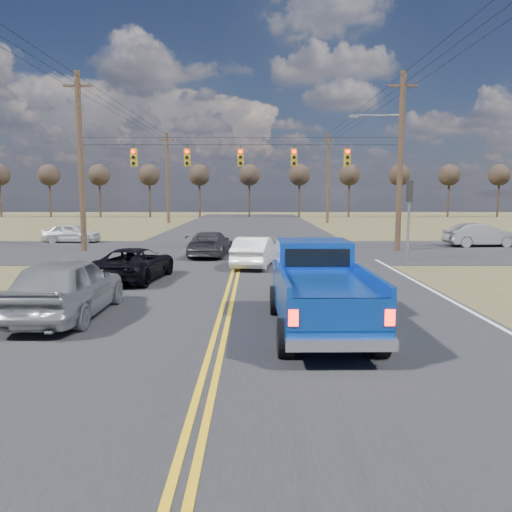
{
  "coord_description": "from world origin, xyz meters",
  "views": [
    {
      "loc": [
        0.82,
        -10.48,
        3.26
      ],
      "look_at": [
        0.84,
        3.65,
        1.5
      ],
      "focal_mm": 35.0,
      "sensor_mm": 36.0,
      "label": 1
    }
  ],
  "objects_px": {
    "silver_suv": "(67,287)",
    "black_suv": "(135,264)",
    "white_car_queue": "(255,252)",
    "cross_car_east_near": "(481,235)",
    "dgrey_car_queue": "(210,244)",
    "pickup_truck": "(319,289)",
    "cross_car_west": "(72,233)"
  },
  "relations": [
    {
      "from": "white_car_queue",
      "to": "dgrey_car_queue",
      "type": "height_order",
      "value": "white_car_queue"
    },
    {
      "from": "cross_car_west",
      "to": "cross_car_east_near",
      "type": "xyz_separation_m",
      "value": [
        26.42,
        -2.62,
        0.08
      ]
    },
    {
      "from": "pickup_truck",
      "to": "black_suv",
      "type": "height_order",
      "value": "pickup_truck"
    },
    {
      "from": "cross_car_east_near",
      "to": "silver_suv",
      "type": "bearing_deg",
      "value": 127.57
    },
    {
      "from": "pickup_truck",
      "to": "black_suv",
      "type": "xyz_separation_m",
      "value": [
        -6.1,
        7.05,
        -0.38
      ]
    },
    {
      "from": "pickup_truck",
      "to": "cross_car_west",
      "type": "bearing_deg",
      "value": 121.83
    },
    {
      "from": "dgrey_car_queue",
      "to": "cross_car_west",
      "type": "height_order",
      "value": "dgrey_car_queue"
    },
    {
      "from": "white_car_queue",
      "to": "cross_car_east_near",
      "type": "relative_size",
      "value": 0.95
    },
    {
      "from": "cross_car_east_near",
      "to": "dgrey_car_queue",
      "type": "bearing_deg",
      "value": 100.87
    },
    {
      "from": "silver_suv",
      "to": "white_car_queue",
      "type": "bearing_deg",
      "value": -117.67
    },
    {
      "from": "black_suv",
      "to": "dgrey_car_queue",
      "type": "distance_m",
      "value": 7.6
    },
    {
      "from": "cross_car_east_near",
      "to": "white_car_queue",
      "type": "bearing_deg",
      "value": 115.84
    },
    {
      "from": "cross_car_west",
      "to": "pickup_truck",
      "type": "bearing_deg",
      "value": -144.27
    },
    {
      "from": "black_suv",
      "to": "dgrey_car_queue",
      "type": "height_order",
      "value": "dgrey_car_queue"
    },
    {
      "from": "silver_suv",
      "to": "black_suv",
      "type": "relative_size",
      "value": 1.08
    },
    {
      "from": "pickup_truck",
      "to": "silver_suv",
      "type": "height_order",
      "value": "pickup_truck"
    },
    {
      "from": "pickup_truck",
      "to": "silver_suv",
      "type": "distance_m",
      "value": 6.63
    },
    {
      "from": "black_suv",
      "to": "dgrey_car_queue",
      "type": "bearing_deg",
      "value": -100.01
    },
    {
      "from": "pickup_truck",
      "to": "cross_car_west",
      "type": "distance_m",
      "value": 25.86
    },
    {
      "from": "black_suv",
      "to": "silver_suv",
      "type": "bearing_deg",
      "value": 93.06
    },
    {
      "from": "dgrey_car_queue",
      "to": "cross_car_east_near",
      "type": "xyz_separation_m",
      "value": [
        16.41,
        4.88,
        0.06
      ]
    },
    {
      "from": "dgrey_car_queue",
      "to": "black_suv",
      "type": "bearing_deg",
      "value": 78.63
    },
    {
      "from": "silver_suv",
      "to": "cross_car_east_near",
      "type": "relative_size",
      "value": 1.11
    },
    {
      "from": "silver_suv",
      "to": "black_suv",
      "type": "distance_m",
      "value": 5.78
    },
    {
      "from": "silver_suv",
      "to": "white_car_queue",
      "type": "relative_size",
      "value": 1.17
    },
    {
      "from": "pickup_truck",
      "to": "dgrey_car_queue",
      "type": "height_order",
      "value": "pickup_truck"
    },
    {
      "from": "silver_suv",
      "to": "cross_car_west",
      "type": "bearing_deg",
      "value": -69.77
    },
    {
      "from": "white_car_queue",
      "to": "cross_car_west",
      "type": "bearing_deg",
      "value": -32.42
    },
    {
      "from": "pickup_truck",
      "to": "black_suv",
      "type": "bearing_deg",
      "value": 130.24
    },
    {
      "from": "silver_suv",
      "to": "pickup_truck",
      "type": "bearing_deg",
      "value": 169.29
    },
    {
      "from": "dgrey_car_queue",
      "to": "white_car_queue",
      "type": "bearing_deg",
      "value": 127.45
    },
    {
      "from": "dgrey_car_queue",
      "to": "cross_car_west",
      "type": "distance_m",
      "value": 12.51
    }
  ]
}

